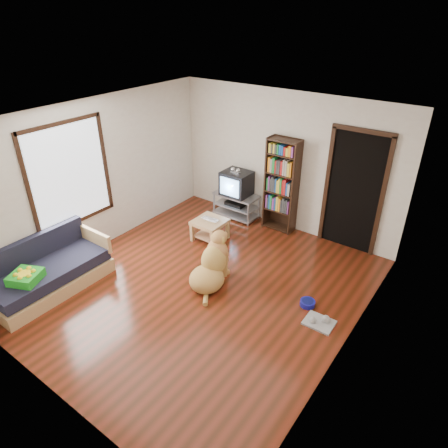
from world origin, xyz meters
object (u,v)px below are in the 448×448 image
Objects in this scene: tv_stand at (236,204)px; crt_tv at (237,183)px; green_cushion at (26,277)px; laptop at (209,220)px; sofa at (49,273)px; bookshelf at (282,181)px; dog_bowl at (307,303)px; grey_rag at (319,323)px; coffee_table at (210,226)px; dog at (212,266)px.

crt_tv reaches higher than tv_stand.
laptop is at bearing 46.83° from green_cushion.
bookshelf is at bearing 62.68° from sofa.
bookshelf is at bearing 129.83° from dog_bowl.
grey_rag is at bearing -39.81° from dog_bowl.
dog_bowl is 0.24× the size of tv_stand.
coffee_table is 0.54× the size of dog.
coffee_table is (0.98, 2.98, -0.20)m from green_cushion.
green_cushion reaches higher than laptop.
coffee_table reaches higher than dog_bowl.
bookshelf reaches higher than grey_rag.
crt_tv is (-2.73, 1.95, 0.73)m from grey_rag.
bookshelf is 1.00× the size of sofa.
dog is at bearing -51.39° from laptop.
dog is at bearing -175.37° from grey_rag.
dog_bowl is 1.54m from dog.
sofa is (-3.71, -1.70, 0.25)m from grey_rag.
dog_bowl is 2.51m from bookshelf.
crt_tv reaches higher than laptop.
tv_stand is at bearing 97.16° from coffee_table.
bookshelf is at bearing 4.32° from crt_tv.
dog_bowl is at bearing 10.83° from green_cushion.
coffee_table is at bearing 161.24° from grey_rag.
grey_rag is at bearing -48.68° from bookshelf.
green_cushion is at bearing -144.39° from dog_bowl.
bookshelf is 1.77× the size of dog.
coffee_table is at bearing 47.01° from green_cushion.
grey_rag is 2.87m from bookshelf.
coffee_table is at bearing 129.25° from dog.
dog_bowl is 0.22× the size of dog.
bookshelf is at bearing 54.41° from coffee_table.
green_cushion reaches higher than tv_stand.
coffee_table is at bearing -82.84° from tv_stand.
dog_bowl is 2.97m from tv_stand.
tv_stand is 2.29m from dog.
tv_stand is (-2.43, 1.68, 0.23)m from dog_bowl.
dog reaches higher than sofa.
dog_bowl is at bearing -35.03° from crt_tv.
coffee_table is at bearing -125.59° from bookshelf.
bookshelf reaches higher than laptop.
dog reaches higher than tv_stand.
dog is (0.84, -1.00, -0.10)m from laptop.
dog_bowl is at bearing 29.77° from sofa.
sofa is at bearing -105.02° from tv_stand.
grey_rag is 0.39× the size of dog.
sofa reaches higher than tv_stand.
tv_stand is at bearing 74.98° from sofa.
crt_tv is 2.35m from dog.
dog is at bearing -64.95° from tv_stand.
bookshelf is 4.26m from sofa.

